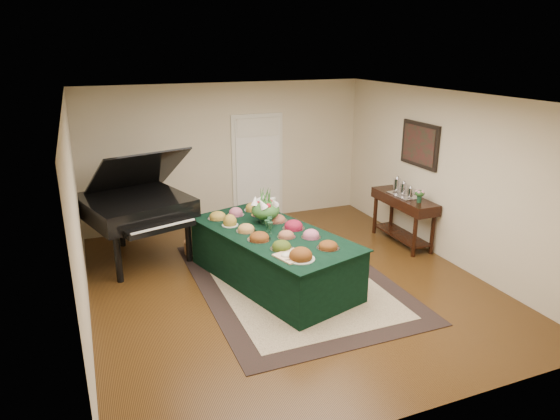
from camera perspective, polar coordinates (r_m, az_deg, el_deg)
name	(u,v)px	position (r m, az deg, el deg)	size (l,w,h in m)	color
ground	(288,283)	(7.46, 0.87, -8.35)	(6.00, 6.00, 0.00)	black
area_rug	(293,280)	(7.54, 1.48, -8.02)	(2.73, 3.82, 0.01)	black
kitchen_doorway	(258,169)	(9.93, -2.55, 4.76)	(1.05, 0.07, 2.10)	silver
buffet_table	(273,257)	(7.36, -0.84, -5.36)	(1.99, 2.97, 0.78)	black
food_platters	(270,228)	(7.22, -1.13, -2.12)	(1.36, 2.40, 0.13)	silver
cutting_board	(291,254)	(6.39, 1.27, -5.05)	(0.46, 0.46, 0.10)	tan
green_goblets	(269,225)	(7.24, -1.24, -1.71)	(0.17, 0.32, 0.18)	#153622
floral_centerpiece	(266,207)	(7.50, -1.67, 0.39)	(0.44, 0.44, 0.44)	#153622
grand_piano	(136,205)	(8.29, -16.18, 0.53)	(1.90, 2.11, 1.82)	black
wicker_basket	(195,247)	(8.55, -9.68, -4.19)	(0.36, 0.36, 0.23)	#AC7345
mahogany_sideboard	(404,207)	(8.95, 13.95, 0.39)	(0.45, 1.42, 0.87)	black
tea_service	(403,189)	(8.91, 13.89, 2.40)	(0.34, 0.58, 0.30)	silver
pink_bouquet	(420,194)	(8.55, 15.68, 1.80)	(0.18, 0.18, 0.23)	#153622
wall_painting	(420,145)	(8.82, 15.67, 7.20)	(0.05, 0.95, 0.75)	black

